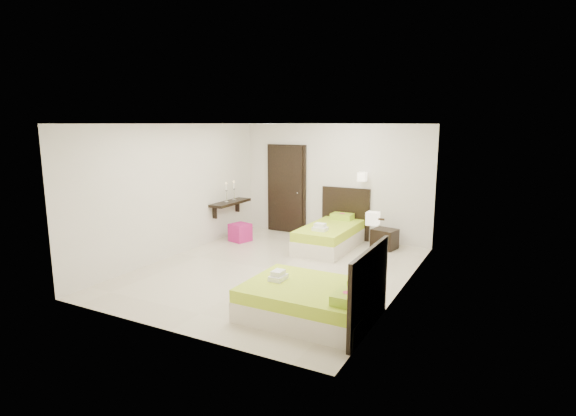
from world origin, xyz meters
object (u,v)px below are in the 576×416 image
at_px(nightstand, 385,239).
at_px(ottoman, 240,232).
at_px(bed_double, 314,300).
at_px(bed_single, 331,234).

height_order(nightstand, ottoman, nightstand).
xyz_separation_m(bed_double, ottoman, (-3.16, 2.95, -0.06)).
relative_size(bed_double, nightstand, 3.66).
bearing_deg(nightstand, bed_single, -146.00).
bearing_deg(bed_double, nightstand, 91.68).
bearing_deg(nightstand, bed_double, -77.07).
relative_size(bed_single, nightstand, 4.00).
relative_size(nightstand, ottoman, 1.19).
xyz_separation_m(bed_single, bed_double, (1.15, -3.42, -0.02)).
distance_m(bed_double, nightstand, 3.85).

